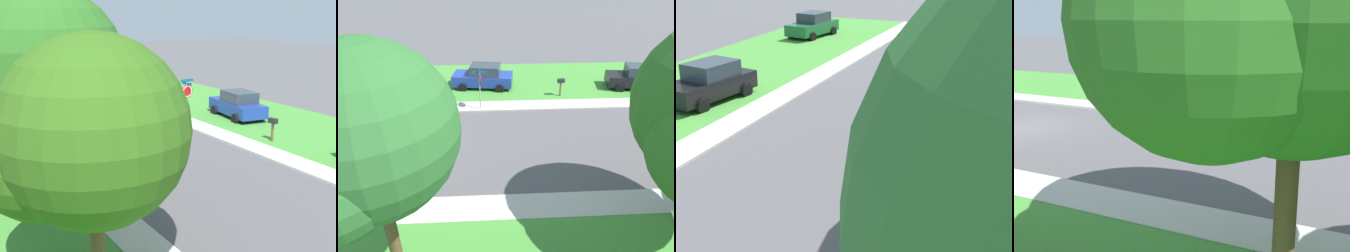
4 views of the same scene
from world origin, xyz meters
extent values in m
plane|color=#565456|center=(0.00, 0.00, 0.00)|extent=(120.00, 120.00, 0.00)
cube|color=beige|center=(4.70, 12.00, 0.05)|extent=(1.40, 56.00, 0.10)
cylinder|color=#9E9EA3|center=(-4.34, 4.34, 1.30)|extent=(0.07, 0.07, 2.60)
cylinder|color=red|center=(-4.34, 4.39, 2.05)|extent=(0.76, 0.08, 0.76)
cylinder|color=white|center=(-4.34, 4.41, 2.05)|extent=(0.67, 0.05, 0.67)
cylinder|color=red|center=(-4.34, 4.41, 2.05)|extent=(0.55, 0.04, 0.55)
cube|color=#0F5B84|center=(-4.34, 4.34, 2.69)|extent=(0.92, 0.08, 0.16)
cube|color=#0F5B84|center=(-4.34, 4.34, 2.50)|extent=(0.08, 0.92, 0.16)
cube|color=#1E389E|center=(-8.07, 4.47, 0.70)|extent=(2.38, 4.51, 0.76)
cube|color=#2D3842|center=(-8.04, 4.67, 1.42)|extent=(1.88, 2.30, 0.68)
cylinder|color=black|center=(-7.36, 3.03, 0.32)|extent=(0.33, 0.67, 0.64)
cylinder|color=black|center=(-9.15, 3.28, 0.32)|extent=(0.33, 0.67, 0.64)
cylinder|color=black|center=(-6.99, 5.67, 0.32)|extent=(0.33, 0.67, 0.64)
cylinder|color=black|center=(-8.77, 5.92, 0.32)|extent=(0.33, 0.67, 0.64)
cylinder|color=brown|center=(6.05, 11.82, 1.51)|extent=(0.36, 0.36, 3.03)
sphere|color=#2B6620|center=(7.25, 11.02, 4.23)|extent=(3.74, 3.74, 3.74)
cube|color=brown|center=(-6.09, 9.81, 0.53)|extent=(0.10, 0.10, 1.05)
cube|color=black|center=(-6.09, 9.81, 1.18)|extent=(0.31, 0.51, 0.26)
camera|label=1|loc=(10.36, 27.00, 6.79)|focal=49.63mm
camera|label=2|loc=(14.12, 4.90, 8.85)|focal=34.05mm
camera|label=3|loc=(6.20, -1.76, 6.83)|focal=54.26mm
camera|label=4|loc=(12.77, 13.31, 4.28)|focal=48.88mm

